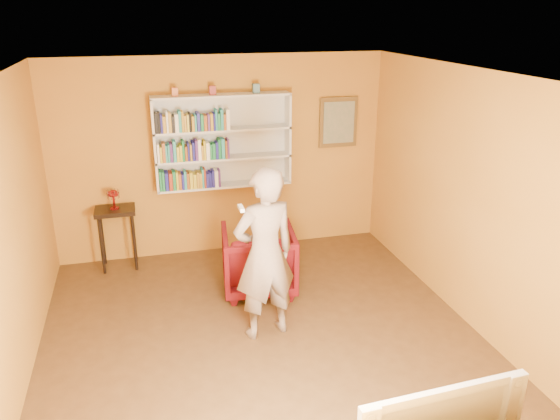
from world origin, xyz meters
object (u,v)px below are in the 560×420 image
object	(u,v)px
ruby_lustre	(113,195)
television	(431,420)
console_table	(116,219)
armchair	(259,260)
bookshelf	(222,141)
person	(265,254)

from	to	relation	value
ruby_lustre	television	size ratio (longest dim) A/B	0.22
console_table	armchair	bearing A→B (deg)	-33.03
bookshelf	console_table	world-z (taller)	bookshelf
person	console_table	bearing A→B (deg)	-66.05
bookshelf	console_table	distance (m)	1.72
console_table	bookshelf	bearing A→B (deg)	6.28
bookshelf	ruby_lustre	xyz separation A→B (m)	(-1.45, -0.16, -0.59)
armchair	person	size ratio (longest dim) A/B	0.48
armchair	television	xyz separation A→B (m)	(0.34, -3.43, 0.44)
person	television	bearing A→B (deg)	88.40
bookshelf	ruby_lustre	distance (m)	1.57
armchair	television	distance (m)	3.47
bookshelf	console_table	size ratio (longest dim) A/B	2.17
ruby_lustre	person	xyz separation A→B (m)	(1.51, -2.03, -0.09)
console_table	television	world-z (taller)	television
person	bookshelf	bearing A→B (deg)	-101.19
television	ruby_lustre	bearing A→B (deg)	110.98
console_table	armchair	distance (m)	1.99
armchair	console_table	bearing A→B (deg)	-25.98
ruby_lustre	console_table	bearing A→B (deg)	-104.04
person	armchair	bearing A→B (deg)	-111.22
person	television	world-z (taller)	person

